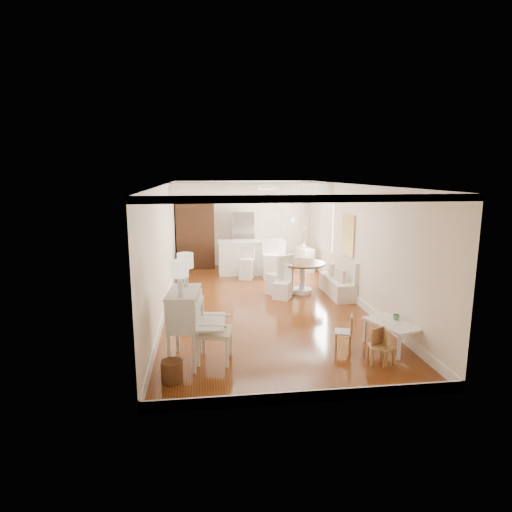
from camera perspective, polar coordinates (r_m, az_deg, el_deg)
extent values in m
plane|color=brown|center=(10.23, 0.86, -6.39)|extent=(9.00, 9.00, 0.00)
cube|color=white|center=(9.76, 0.91, 9.50)|extent=(4.50, 9.00, 0.04)
cube|color=#F3E5CE|center=(14.32, -1.65, 4.38)|extent=(4.50, 0.04, 2.80)
cube|color=#F3E5CE|center=(5.59, 7.42, -6.37)|extent=(4.50, 0.04, 2.80)
cube|color=#F3E5CE|center=(9.84, -12.20, 1.06)|extent=(0.04, 9.00, 2.80)
cube|color=#F3E5CE|center=(10.45, 13.20, 1.59)|extent=(0.04, 9.00, 2.80)
cube|color=white|center=(11.95, -0.60, 8.92)|extent=(4.50, 0.45, 0.36)
cube|color=tan|center=(10.88, 12.15, 2.80)|extent=(0.04, 0.84, 1.04)
cube|color=white|center=(12.68, 9.40, 4.05)|extent=(0.04, 1.10, 1.40)
cylinder|color=#381E11|center=(14.19, -6.51, 6.08)|extent=(0.30, 0.03, 0.30)
cylinder|color=white|center=(9.27, 1.35, 9.10)|extent=(0.36, 0.36, 0.08)
cube|color=beige|center=(7.12, -9.49, -9.30)|extent=(1.04, 1.06, 1.22)
cube|color=white|center=(7.14, -5.56, -9.89)|extent=(0.70, 0.70, 1.04)
cylinder|color=brown|center=(6.70, -11.16, -14.84)|extent=(0.42, 0.42, 0.33)
cube|color=white|center=(8.04, 17.65, -10.08)|extent=(0.84, 1.09, 0.48)
cube|color=tan|center=(7.36, 15.90, -11.44)|extent=(0.33, 0.33, 0.61)
cube|color=#966E44|center=(7.80, 11.58, -9.83)|extent=(0.39, 0.39, 0.63)
cube|color=#A26F49|center=(7.36, 16.62, -11.53)|extent=(0.39, 0.39, 0.60)
cube|color=silver|center=(11.01, 10.82, -2.67)|extent=(0.52, 1.60, 0.98)
cylinder|color=#432A15|center=(11.11, 6.15, -2.89)|extent=(1.44, 1.44, 0.80)
cube|color=white|center=(10.55, 3.53, -3.51)|extent=(0.54, 0.55, 0.83)
cube|color=silver|center=(10.89, 3.12, -2.43)|extent=(0.70, 0.70, 1.05)
cube|color=white|center=(13.09, -0.60, -0.17)|extent=(2.05, 0.65, 1.03)
cube|color=white|center=(12.45, -1.27, -0.92)|extent=(0.49, 0.49, 0.96)
cube|color=white|center=(12.54, 1.97, -0.43)|extent=(0.46, 0.46, 1.14)
cube|color=#381E11|center=(13.97, -8.07, 3.07)|extent=(1.20, 0.60, 2.30)
imported|color=silver|center=(14.08, -0.28, 2.21)|extent=(0.75, 0.65, 1.80)
cube|color=silver|center=(13.63, 6.50, -0.43)|extent=(0.49, 0.82, 0.73)
imported|color=#5C9E62|center=(8.13, 18.18, -7.74)|extent=(0.14, 0.14, 0.09)
imported|color=silver|center=(13.54, 6.38, 1.43)|extent=(0.21, 0.21, 0.17)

